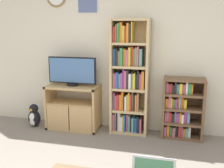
{
  "coord_description": "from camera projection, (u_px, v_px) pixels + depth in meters",
  "views": [
    {
      "loc": [
        0.77,
        -1.62,
        1.63
      ],
      "look_at": [
        0.04,
        1.31,
        0.97
      ],
      "focal_mm": 42.0,
      "sensor_mm": 36.0,
      "label": 1
    }
  ],
  "objects": [
    {
      "name": "wall_back",
      "position": [
        126.0,
        48.0,
        4.07
      ],
      "size": [
        5.89,
        0.09,
        2.6
      ],
      "color": "beige",
      "rests_on": "ground_plane"
    },
    {
      "name": "tv_stand",
      "position": [
        73.0,
        107.0,
        4.21
      ],
      "size": [
        0.84,
        0.4,
        0.71
      ],
      "color": "tan",
      "rests_on": "ground_plane"
    },
    {
      "name": "television",
      "position": [
        72.0,
        71.0,
        4.1
      ],
      "size": [
        0.78,
        0.18,
        0.45
      ],
      "color": "black",
      "rests_on": "tv_stand"
    },
    {
      "name": "bookshelf_tall",
      "position": [
        129.0,
        80.0,
        3.98
      ],
      "size": [
        0.57,
        0.3,
        1.75
      ],
      "color": "tan",
      "rests_on": "ground_plane"
    },
    {
      "name": "bookshelf_short",
      "position": [
        181.0,
        108.0,
        3.88
      ],
      "size": [
        0.59,
        0.31,
        0.9
      ],
      "color": "brown",
      "rests_on": "ground_plane"
    },
    {
      "name": "penguin_figurine",
      "position": [
        34.0,
        116.0,
        4.34
      ],
      "size": [
        0.21,
        0.19,
        0.38
      ],
      "color": "black",
      "rests_on": "ground_plane"
    }
  ]
}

